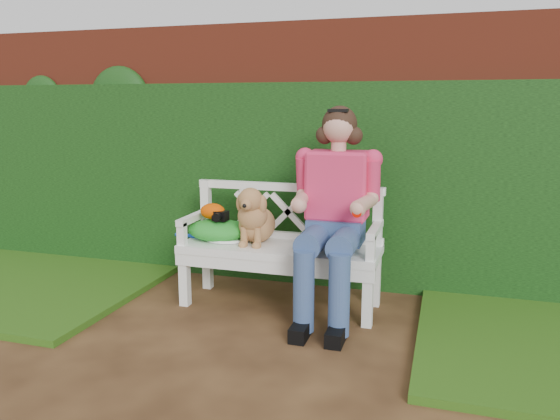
% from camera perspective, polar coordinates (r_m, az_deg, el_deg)
% --- Properties ---
extents(ground, '(60.00, 60.00, 0.00)m').
position_cam_1_polar(ground, '(3.39, -6.33, -15.86)').
color(ground, black).
extents(brick_wall, '(10.00, 0.30, 2.20)m').
position_cam_1_polar(brick_wall, '(4.84, 2.40, 5.97)').
color(brick_wall, maroon).
rests_on(brick_wall, ground).
extents(ivy_hedge, '(10.00, 0.18, 1.70)m').
position_cam_1_polar(ivy_hedge, '(4.66, 1.68, 2.68)').
color(ivy_hedge, '#205C19').
rests_on(ivy_hedge, ground).
extents(grass_left, '(2.60, 2.00, 0.05)m').
position_cam_1_polar(grass_left, '(5.37, -26.56, -6.41)').
color(grass_left, '#193E0B').
rests_on(grass_left, ground).
extents(garden_bench, '(1.60, 0.66, 0.48)m').
position_cam_1_polar(garden_bench, '(4.19, 0.00, -6.86)').
color(garden_bench, white).
rests_on(garden_bench, ground).
extents(seated_woman, '(0.95, 1.06, 1.55)m').
position_cam_1_polar(seated_woman, '(3.94, 5.85, -0.07)').
color(seated_woman, '#D53945').
rests_on(seated_woman, ground).
extents(dog, '(0.34, 0.43, 0.45)m').
position_cam_1_polar(dog, '(4.14, -2.58, -0.45)').
color(dog, brown).
rests_on(dog, garden_bench).
extents(tennis_racket, '(0.65, 0.30, 0.03)m').
position_cam_1_polar(tennis_racket, '(4.29, -6.03, -2.95)').
color(tennis_racket, white).
rests_on(tennis_racket, garden_bench).
extents(green_bag, '(0.59, 0.54, 0.16)m').
position_cam_1_polar(green_bag, '(4.29, -6.48, -2.04)').
color(green_bag, '#1F8F33').
rests_on(green_bag, garden_bench).
extents(camera_item, '(0.12, 0.09, 0.07)m').
position_cam_1_polar(camera_item, '(4.22, -6.24, -0.60)').
color(camera_item, black).
rests_on(camera_item, green_bag).
extents(baseball_glove, '(0.23, 0.19, 0.13)m').
position_cam_1_polar(baseball_glove, '(4.27, -7.05, -0.13)').
color(baseball_glove, '#D34300').
rests_on(baseball_glove, green_bag).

